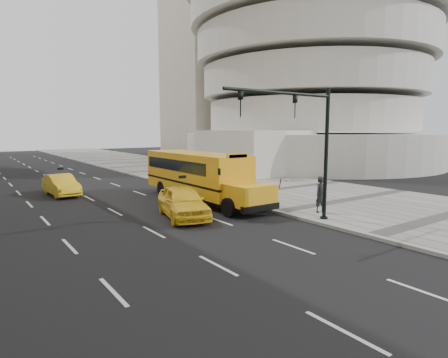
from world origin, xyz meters
TOP-DOWN VIEW (x-y plane):
  - ground at (0.00, 0.00)m, footprint 140.00×140.00m
  - sidewalk_museum at (12.00, 0.00)m, footprint 12.00×140.00m
  - curb_museum at (6.00, 0.00)m, footprint 0.30×140.00m
  - guggenheim at (29.37, 18.51)m, footprint 33.20×42.20m
  - school_bus at (4.50, 0.29)m, footprint 2.96×11.56m
  - taxi_near at (1.42, -3.31)m, footprint 3.02×5.08m
  - taxi_far at (-2.19, 7.22)m, footprint 1.76×4.40m
  - pedestrian at (7.58, -7.02)m, footprint 0.74×0.53m
  - traffic_signal at (5.19, -8.07)m, footprint 6.18×0.36m

SIDE VIEW (x-z plane):
  - ground at x=0.00m, z-range 0.00..0.00m
  - sidewalk_museum at x=12.00m, z-range 0.00..0.15m
  - curb_museum at x=6.00m, z-range 0.00..0.15m
  - taxi_far at x=-2.19m, z-range 0.00..1.42m
  - taxi_near at x=1.42m, z-range 0.00..1.62m
  - pedestrian at x=7.58m, z-range 0.15..2.05m
  - school_bus at x=4.50m, z-range 0.17..3.36m
  - traffic_signal at x=5.19m, z-range 0.89..7.29m
  - guggenheim at x=29.37m, z-range -3.92..31.08m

